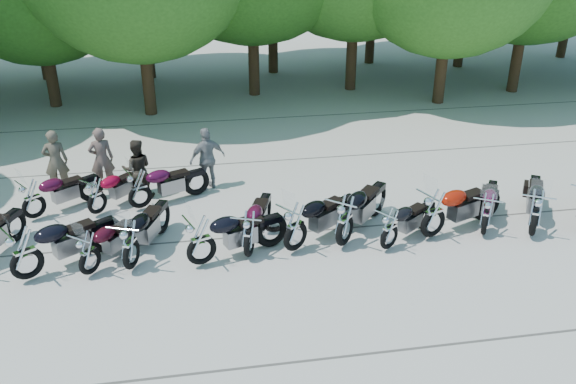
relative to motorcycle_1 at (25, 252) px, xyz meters
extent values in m
plane|color=#A7A196|center=(5.70, -0.39, -0.70)|extent=(90.00, 90.00, 0.00)
cylinder|color=#3A2614|center=(-1.56, 12.45, 0.95)|extent=(0.44, 0.44, 3.31)
cylinder|color=#3A2614|center=(2.12, 10.85, 1.27)|extent=(0.44, 0.44, 3.93)
cylinder|color=#3A2614|center=(6.23, 12.70, 1.36)|extent=(0.44, 0.44, 4.13)
cylinder|color=#3A2614|center=(10.31, 12.81, 1.34)|extent=(0.44, 0.44, 4.09)
cylinder|color=#3A2614|center=(13.25, 10.43, 1.11)|extent=(0.44, 0.44, 3.62)
cylinder|color=#3A2614|center=(16.90, 11.39, 1.29)|extent=(0.44, 0.44, 3.98)
cylinder|color=#3A2614|center=(-2.60, 16.58, 1.06)|extent=(0.44, 0.44, 3.52)
cylinder|color=#3A2614|center=(1.93, 16.04, 1.01)|extent=(0.44, 0.44, 3.42)
cylinder|color=#3A2614|center=(7.50, 16.08, 1.08)|extent=(0.44, 0.44, 3.56)
cylinder|color=#3A2614|center=(12.39, 17.08, 1.18)|extent=(0.44, 0.44, 3.76)
cylinder|color=#3A2614|center=(16.38, 15.70, 1.11)|extent=(0.44, 0.44, 3.63)
cylinder|color=#3A2614|center=(22.31, 16.63, 1.48)|extent=(0.44, 0.44, 4.37)
imported|color=#4E4537|center=(-0.10, 4.46, 0.19)|extent=(0.70, 0.51, 1.77)
imported|color=black|center=(2.08, 3.72, 0.12)|extent=(0.82, 0.65, 1.64)
imported|color=gray|center=(3.94, 3.97, 0.18)|extent=(1.12, 0.80, 1.77)
imported|color=brown|center=(1.10, 4.39, 0.19)|extent=(0.72, 0.54, 1.79)
camera|label=1|loc=(3.59, -11.51, 6.59)|focal=38.00mm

